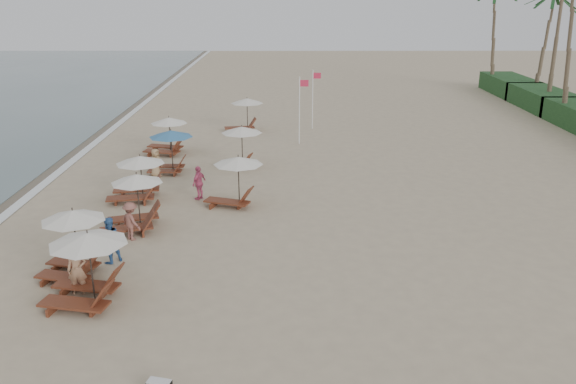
{
  "coord_description": "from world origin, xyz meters",
  "views": [
    {
      "loc": [
        0.83,
        -19.13,
        9.17
      ],
      "look_at": [
        1.0,
        4.26,
        1.3
      ],
      "focal_mm": 37.31,
      "sensor_mm": 36.0,
      "label": 1
    }
  ],
  "objects_px": {
    "flag_pole_near": "(300,107)",
    "lounger_station_1": "(70,244)",
    "beachgoer_far_a": "(199,183)",
    "lounger_station_0": "(83,269)",
    "beachgoer_near": "(77,269)",
    "beachgoer_mid_b": "(131,221)",
    "lounger_station_2": "(132,205)",
    "lounger_station_3": "(135,179)",
    "lounger_station_5": "(165,137)",
    "beachgoer_far_b": "(156,163)",
    "beachgoer_mid_a": "(109,240)",
    "inland_station_2": "(244,112)",
    "inland_station_1": "(239,141)",
    "lounger_station_4": "(168,150)",
    "inland_station_0": "(233,177)"
  },
  "relations": [
    {
      "from": "beachgoer_mid_b",
      "to": "beachgoer_far_b",
      "type": "relative_size",
      "value": 1.03
    },
    {
      "from": "beachgoer_far_a",
      "to": "flag_pole_near",
      "type": "distance_m",
      "value": 11.8
    },
    {
      "from": "inland_station_2",
      "to": "beachgoer_far_a",
      "type": "distance_m",
      "value": 14.42
    },
    {
      "from": "lounger_station_1",
      "to": "lounger_station_3",
      "type": "distance_m",
      "value": 7.92
    },
    {
      "from": "beachgoer_near",
      "to": "beachgoer_mid_b",
      "type": "height_order",
      "value": "beachgoer_near"
    },
    {
      "from": "lounger_station_3",
      "to": "beachgoer_far_a",
      "type": "distance_m",
      "value": 2.92
    },
    {
      "from": "lounger_station_2",
      "to": "flag_pole_near",
      "type": "bearing_deg",
      "value": 63.55
    },
    {
      "from": "lounger_station_1",
      "to": "beachgoer_far_a",
      "type": "relative_size",
      "value": 1.54
    },
    {
      "from": "inland_station_1",
      "to": "beachgoer_far_a",
      "type": "distance_m",
      "value": 5.61
    },
    {
      "from": "lounger_station_1",
      "to": "flag_pole_near",
      "type": "distance_m",
      "value": 20.27
    },
    {
      "from": "lounger_station_3",
      "to": "lounger_station_5",
      "type": "distance_m",
      "value": 8.27
    },
    {
      "from": "inland_station_2",
      "to": "flag_pole_near",
      "type": "xyz_separation_m",
      "value": [
        3.77,
        -3.76,
        1.02
      ]
    },
    {
      "from": "beachgoer_mid_b",
      "to": "lounger_station_5",
      "type": "bearing_deg",
      "value": -44.63
    },
    {
      "from": "beachgoer_far_a",
      "to": "beachgoer_mid_a",
      "type": "bearing_deg",
      "value": 9.29
    },
    {
      "from": "inland_station_1",
      "to": "inland_station_2",
      "type": "distance_m",
      "value": 9.0
    },
    {
      "from": "beachgoer_near",
      "to": "beachgoer_far_a",
      "type": "bearing_deg",
      "value": 67.23
    },
    {
      "from": "lounger_station_0",
      "to": "beachgoer_near",
      "type": "relative_size",
      "value": 1.69
    },
    {
      "from": "flag_pole_near",
      "to": "lounger_station_1",
      "type": "bearing_deg",
      "value": -113.73
    },
    {
      "from": "lounger_station_0",
      "to": "inland_station_2",
      "type": "bearing_deg",
      "value": 82.0
    },
    {
      "from": "inland_station_2",
      "to": "beachgoer_far_b",
      "type": "relative_size",
      "value": 1.87
    },
    {
      "from": "beachgoer_mid_b",
      "to": "beachgoer_far_a",
      "type": "xyz_separation_m",
      "value": [
        1.99,
        4.75,
        0.03
      ]
    },
    {
      "from": "lounger_station_4",
      "to": "beachgoer_mid_b",
      "type": "bearing_deg",
      "value": -88.9
    },
    {
      "from": "lounger_station_5",
      "to": "beachgoer_near",
      "type": "bearing_deg",
      "value": -88.48
    },
    {
      "from": "beachgoer_far_a",
      "to": "lounger_station_0",
      "type": "bearing_deg",
      "value": 14.69
    },
    {
      "from": "beachgoer_far_a",
      "to": "lounger_station_3",
      "type": "bearing_deg",
      "value": -62.39
    },
    {
      "from": "lounger_station_1",
      "to": "inland_station_2",
      "type": "height_order",
      "value": "lounger_station_1"
    },
    {
      "from": "lounger_station_0",
      "to": "lounger_station_3",
      "type": "distance_m",
      "value": 9.73
    },
    {
      "from": "lounger_station_5",
      "to": "lounger_station_4",
      "type": "bearing_deg",
      "value": -76.74
    },
    {
      "from": "lounger_station_2",
      "to": "flag_pole_near",
      "type": "distance_m",
      "value": 16.02
    },
    {
      "from": "inland_station_0",
      "to": "inland_station_1",
      "type": "distance_m",
      "value": 6.28
    },
    {
      "from": "inland_station_1",
      "to": "beachgoer_far_b",
      "type": "distance_m",
      "value": 4.61
    },
    {
      "from": "lounger_station_0",
      "to": "beachgoer_mid_b",
      "type": "height_order",
      "value": "lounger_station_0"
    },
    {
      "from": "beachgoer_near",
      "to": "beachgoer_mid_b",
      "type": "distance_m",
      "value": 4.39
    },
    {
      "from": "lounger_station_1",
      "to": "inland_station_0",
      "type": "bearing_deg",
      "value": 55.21
    },
    {
      "from": "lounger_station_3",
      "to": "beachgoer_near",
      "type": "height_order",
      "value": "lounger_station_3"
    },
    {
      "from": "lounger_station_5",
      "to": "beachgoer_mid_b",
      "type": "relative_size",
      "value": 1.76
    },
    {
      "from": "flag_pole_near",
      "to": "beachgoer_near",
      "type": "bearing_deg",
      "value": -111.01
    },
    {
      "from": "lounger_station_2",
      "to": "beachgoer_mid_a",
      "type": "distance_m",
      "value": 3.13
    },
    {
      "from": "inland_station_1",
      "to": "inland_station_2",
      "type": "height_order",
      "value": "same"
    },
    {
      "from": "lounger_station_0",
      "to": "lounger_station_1",
      "type": "distance_m",
      "value": 2.05
    },
    {
      "from": "lounger_station_2",
      "to": "flag_pole_near",
      "type": "relative_size",
      "value": 0.62
    },
    {
      "from": "beachgoer_far_a",
      "to": "lounger_station_5",
      "type": "bearing_deg",
      "value": -131.84
    },
    {
      "from": "inland_station_1",
      "to": "flag_pole_near",
      "type": "xyz_separation_m",
      "value": [
        3.46,
        5.23,
        0.89
      ]
    },
    {
      "from": "lounger_station_0",
      "to": "lounger_station_3",
      "type": "height_order",
      "value": "lounger_station_0"
    },
    {
      "from": "beachgoer_near",
      "to": "beachgoer_mid_a",
      "type": "relative_size",
      "value": 0.97
    },
    {
      "from": "lounger_station_1",
      "to": "flag_pole_near",
      "type": "xyz_separation_m",
      "value": [
        8.14,
        18.52,
        1.16
      ]
    },
    {
      "from": "beachgoer_mid_a",
      "to": "beachgoer_mid_b",
      "type": "distance_m",
      "value": 2.08
    },
    {
      "from": "lounger_station_0",
      "to": "inland_station_2",
      "type": "relative_size",
      "value": 1.0
    },
    {
      "from": "lounger_station_4",
      "to": "lounger_station_5",
      "type": "height_order",
      "value": "lounger_station_4"
    },
    {
      "from": "inland_station_2",
      "to": "lounger_station_3",
      "type": "bearing_deg",
      "value": -105.81
    }
  ]
}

